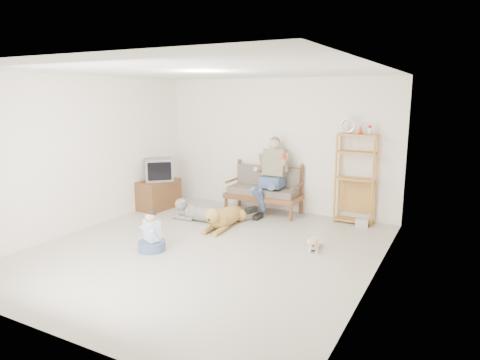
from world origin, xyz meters
The scene contains 17 objects.
floor centered at (0.00, 0.00, 0.00)m, with size 5.50×5.50×0.00m, color beige.
ceiling centered at (0.00, 0.00, 2.70)m, with size 5.50×5.50×0.00m, color silver.
wall_back centered at (0.00, 2.75, 1.35)m, with size 5.00×5.00×0.00m, color white.
wall_front centered at (0.00, -2.75, 1.35)m, with size 5.00×5.00×0.00m, color white.
wall_left centered at (-2.50, 0.00, 1.35)m, with size 5.50×5.50×0.00m, color white.
wall_right centered at (2.50, 0.00, 1.35)m, with size 5.50×5.50×0.00m, color white.
loveseat centered at (-0.12, 2.43, 0.49)m, with size 1.52×0.74×0.95m.
man centered at (0.07, 2.19, 0.72)m, with size 0.59×0.85×1.37m.
etagere centered at (1.67, 2.55, 0.86)m, with size 0.74×0.32×1.96m.
book_stack centered at (1.87, 2.34, 0.07)m, with size 0.22×0.16×0.14m, color silver.
tv_stand centered at (-2.23, 1.64, 0.30)m, with size 0.57×0.94×0.60m.
crt_tv centered at (-2.20, 1.64, 0.83)m, with size 0.71×0.71×0.47m.
wall_outlet centered at (-1.25, 2.73, 0.30)m, with size 0.12×0.02×0.08m, color silver.
golden_retriever centered at (-0.34, 1.16, 0.18)m, with size 0.43×1.50×0.45m.
shaggy_dog centered at (-0.97, 1.27, 0.16)m, with size 1.34×0.37×0.40m.
terrier centered at (1.48, 0.81, 0.10)m, with size 0.28×0.61×0.23m.
child centered at (-0.71, -0.41, 0.24)m, with size 0.41×0.41×0.65m.
Camera 1 is at (3.45, -5.30, 2.37)m, focal length 32.00 mm.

